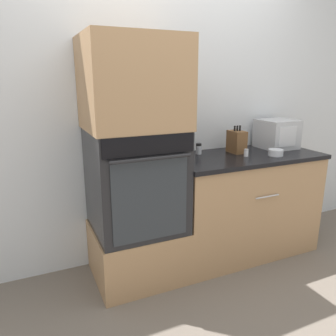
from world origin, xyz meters
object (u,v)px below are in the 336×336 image
object	(u,v)px
condiment_jar_near	(246,153)
condiment_jar_mid	(199,149)
knife_block	(237,142)
microwave	(277,134)
wall_oven	(136,180)
bowl	(276,152)

from	to	relation	value
condiment_jar_near	condiment_jar_mid	bearing A→B (deg)	142.98
knife_block	condiment_jar_near	world-z (taller)	knife_block
condiment_jar_near	condiment_jar_mid	size ratio (longest dim) A/B	0.67
microwave	knife_block	world-z (taller)	microwave
wall_oven	microwave	bearing A→B (deg)	4.55
knife_block	condiment_jar_mid	xyz separation A→B (m)	(-0.32, 0.08, -0.05)
microwave	bowl	distance (m)	0.35
microwave	condiment_jar_near	size ratio (longest dim) A/B	5.09
microwave	knife_block	xyz separation A→B (m)	(-0.45, -0.02, -0.03)
knife_block	condiment_jar_mid	size ratio (longest dim) A/B	2.54
bowl	wall_oven	bearing A→B (deg)	173.15
bowl	condiment_jar_mid	world-z (taller)	condiment_jar_mid
wall_oven	microwave	distance (m)	1.41
wall_oven	microwave	xyz separation A→B (m)	(1.39, 0.11, 0.23)
knife_block	condiment_jar_near	bearing A→B (deg)	-94.15
bowl	knife_block	bearing A→B (deg)	134.97
knife_block	bowl	world-z (taller)	knife_block
microwave	condiment_jar_mid	size ratio (longest dim) A/B	3.41
knife_block	condiment_jar_mid	world-z (taller)	knife_block
wall_oven	condiment_jar_near	xyz separation A→B (m)	(0.93, -0.06, 0.13)
wall_oven	condiment_jar_mid	size ratio (longest dim) A/B	8.21
wall_oven	condiment_jar_mid	xyz separation A→B (m)	(0.62, 0.17, 0.15)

